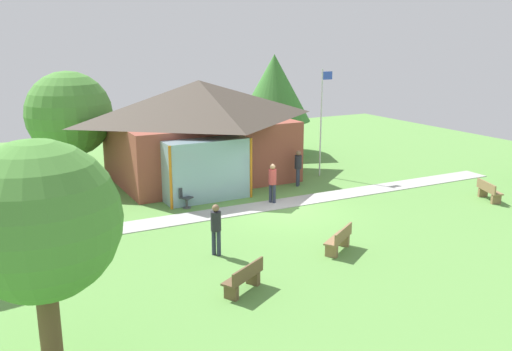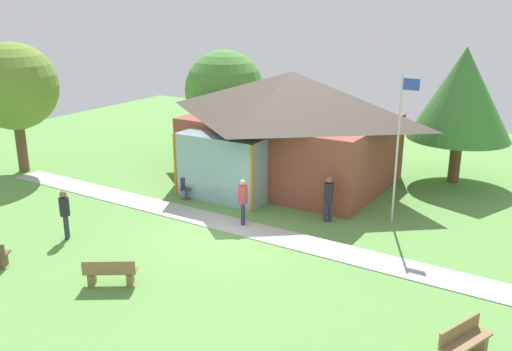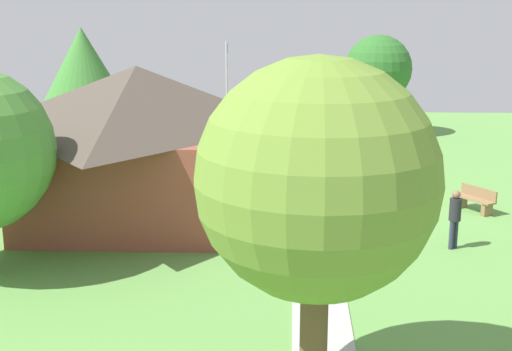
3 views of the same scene
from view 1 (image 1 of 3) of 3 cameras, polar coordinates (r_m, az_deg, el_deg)
name	(u,v)px [view 1 (image 1 of 3)]	position (r m, az deg, el deg)	size (l,w,h in m)	color
ground_plane	(286,210)	(22.85, 3.14, -3.58)	(44.00, 44.00, 0.00)	#609947
pavilion	(200,128)	(27.48, -5.86, 4.91)	(9.31, 8.07, 4.93)	brown
footpath	(276,204)	(23.50, 2.13, -3.03)	(24.16, 1.30, 0.03)	#ADADA8
flagpole	(322,118)	(28.03, 6.85, 6.00)	(0.64, 0.08, 5.47)	silver
bench_front_center	(339,240)	(18.57, 8.66, -6.67)	(1.50, 1.19, 0.84)	olive
bench_front_left	(244,279)	(15.60, -1.26, -10.69)	(1.52, 1.12, 0.84)	brown
bench_lawn_far_right	(489,191)	(26.11, 23.07, -1.53)	(0.96, 1.56, 0.84)	olive
patio_chair_porch_left	(185,198)	(23.17, -7.38, -2.35)	(0.61, 0.61, 0.86)	#33383D
visitor_strolling_lawn	(216,226)	(17.91, -4.19, -5.23)	(0.34, 0.34, 1.74)	#2D3347
visitor_near_flagpole	(298,165)	(26.30, 4.41, 1.08)	(0.34, 0.34, 1.74)	#2D3347
visitor_on_path	(272,180)	(23.45, 1.73, -0.51)	(0.34, 0.34, 1.74)	#2D3347
tree_behind_pavilion_left	(69,114)	(28.97, -18.89, 6.05)	(4.26, 4.26, 5.39)	brown
tree_lawn_corner	(39,222)	(11.50, -21.65, -4.55)	(3.23, 3.23, 5.11)	brown
tree_behind_pavilion_right	(274,88)	(33.50, 1.90, 9.08)	(4.44, 4.44, 6.01)	brown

